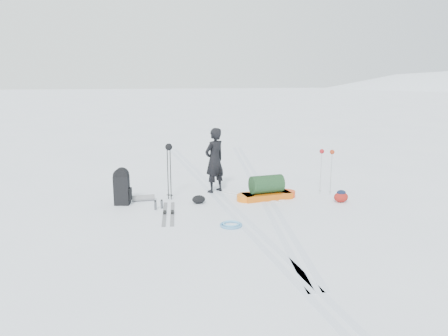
{
  "coord_description": "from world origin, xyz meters",
  "views": [
    {
      "loc": [
        -2.28,
        -10.72,
        3.33
      ],
      "look_at": [
        -0.03,
        0.18,
        0.95
      ],
      "focal_mm": 35.0,
      "sensor_mm": 36.0,
      "label": 1
    }
  ],
  "objects_px": {
    "expedition_rucksack": "(125,187)",
    "pulk_sled": "(266,190)",
    "ski_poles_black": "(169,154)",
    "skier": "(215,160)"
  },
  "relations": [
    {
      "from": "pulk_sled",
      "to": "expedition_rucksack",
      "type": "bearing_deg",
      "value": 168.69
    },
    {
      "from": "expedition_rucksack",
      "to": "ski_poles_black",
      "type": "relative_size",
      "value": 0.69
    },
    {
      "from": "ski_poles_black",
      "to": "skier",
      "type": "bearing_deg",
      "value": 8.96
    },
    {
      "from": "expedition_rucksack",
      "to": "pulk_sled",
      "type": "bearing_deg",
      "value": 7.61
    },
    {
      "from": "pulk_sled",
      "to": "ski_poles_black",
      "type": "height_order",
      "value": "ski_poles_black"
    },
    {
      "from": "expedition_rucksack",
      "to": "ski_poles_black",
      "type": "distance_m",
      "value": 1.46
    },
    {
      "from": "pulk_sled",
      "to": "expedition_rucksack",
      "type": "relative_size",
      "value": 1.65
    },
    {
      "from": "skier",
      "to": "pulk_sled",
      "type": "distance_m",
      "value": 1.74
    },
    {
      "from": "skier",
      "to": "expedition_rucksack",
      "type": "height_order",
      "value": "skier"
    },
    {
      "from": "skier",
      "to": "ski_poles_black",
      "type": "relative_size",
      "value": 1.21
    }
  ]
}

